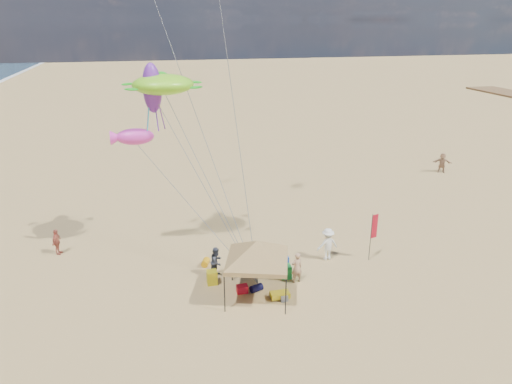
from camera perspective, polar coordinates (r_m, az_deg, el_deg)
ground at (r=23.40m, az=1.73°, el=-11.75°), size 280.00×280.00×0.00m
canopy_tent at (r=21.44m, az=0.15°, el=-6.23°), size 5.27×5.27×3.41m
feather_flag at (r=25.94m, az=14.19°, el=-4.42°), size 0.41×0.13×2.73m
cooler_red at (r=23.02m, az=-1.70°, el=-11.77°), size 0.54×0.38×0.38m
cooler_blue at (r=25.59m, az=3.37°, el=-8.27°), size 0.54×0.38×0.38m
bag_navy at (r=23.10m, az=0.05°, el=-11.67°), size 0.69×0.54×0.36m
bag_orange at (r=25.46m, az=-6.19°, el=-8.54°), size 0.54×0.69×0.36m
chair_green at (r=24.17m, az=3.67°, el=-9.69°), size 0.50×0.50×0.70m
chair_yellow at (r=23.73m, az=-5.40°, el=-10.36°), size 0.50×0.50×0.70m
crate_grey at (r=22.49m, az=3.44°, el=-12.81°), size 0.34×0.30×0.28m
beach_cart at (r=22.60m, az=2.95°, el=-12.44°), size 0.90×0.50×0.24m
person_near_a at (r=23.61m, az=4.99°, el=-9.21°), size 0.66×0.50×1.63m
person_near_b at (r=24.15m, az=-4.85°, el=-8.51°), size 0.97×0.99×1.61m
person_near_c at (r=25.88m, az=8.75°, el=-6.32°), size 1.25×0.79×1.83m
person_far_a at (r=28.48m, az=-23.19°, el=-5.63°), size 0.61×0.95×1.50m
person_far_c at (r=43.32m, az=21.82°, el=3.36°), size 1.64×1.21×1.72m
turtle_kite at (r=24.64m, az=-11.30°, el=12.77°), size 3.20×2.60×1.04m
fish_kite at (r=25.27m, az=-14.56°, el=6.58°), size 2.15×1.49×0.87m
squid_kite at (r=24.68m, az=-12.59°, el=12.31°), size 1.18×1.18×2.51m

